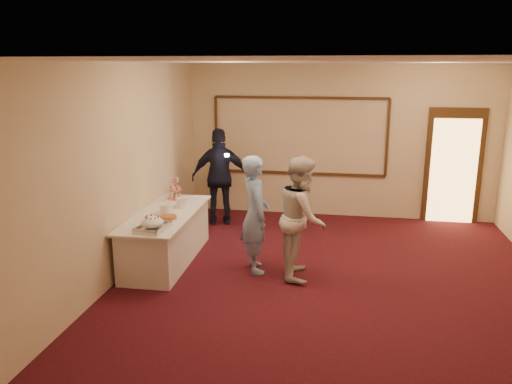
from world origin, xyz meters
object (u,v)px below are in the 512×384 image
(pavlova_tray, at_px, (153,224))
(plate_stack_a, at_px, (166,209))
(cupcake_stand, at_px, (175,191))
(tart, at_px, (168,218))
(man, at_px, (255,214))
(guest, at_px, (220,177))
(buffet_table, at_px, (167,237))
(plate_stack_b, at_px, (182,203))
(woman, at_px, (302,217))

(pavlova_tray, height_order, plate_stack_a, pavlova_tray)
(cupcake_stand, relative_size, tart, 1.38)
(man, height_order, guest, guest)
(buffet_table, relative_size, man, 1.31)
(plate_stack_b, xyz_separation_m, tart, (0.00, -0.64, -0.05))
(cupcake_stand, height_order, woman, woman)
(guest, bearing_deg, woman, 112.57)
(tart, bearing_deg, guest, 84.66)
(pavlova_tray, relative_size, guest, 0.30)
(guest, bearing_deg, pavlova_tray, 68.78)
(plate_stack_b, bearing_deg, tart, -89.72)
(buffet_table, distance_m, plate_stack_b, 0.59)
(cupcake_stand, distance_m, plate_stack_b, 0.59)
(plate_stack_b, xyz_separation_m, guest, (0.22, 1.66, 0.07))
(pavlova_tray, relative_size, woman, 0.31)
(man, height_order, woman, woman)
(plate_stack_a, relative_size, man, 0.11)
(pavlova_tray, bearing_deg, cupcake_stand, 98.26)
(buffet_table, height_order, woman, woman)
(cupcake_stand, relative_size, woman, 0.23)
(plate_stack_a, xyz_separation_m, tart, (0.14, -0.28, -0.05))
(man, distance_m, guest, 2.35)
(buffet_table, distance_m, guest, 2.08)
(woman, distance_m, guest, 2.78)
(plate_stack_b, height_order, guest, guest)
(tart, relative_size, woman, 0.16)
(pavlova_tray, height_order, woman, woman)
(tart, xyz_separation_m, man, (1.26, 0.19, 0.06))
(buffet_table, relative_size, plate_stack_b, 11.69)
(plate_stack_a, relative_size, woman, 0.11)
(woman, xyz_separation_m, guest, (-1.73, 2.18, 0.04))
(cupcake_stand, distance_m, plate_stack_a, 0.89)
(buffet_table, height_order, guest, guest)
(buffet_table, xyz_separation_m, pavlova_tray, (0.11, -0.81, 0.46))
(tart, distance_m, man, 1.27)
(tart, xyz_separation_m, woman, (1.95, 0.12, 0.07))
(cupcake_stand, xyz_separation_m, man, (1.54, -0.96, -0.05))
(tart, bearing_deg, pavlova_tray, -95.04)
(buffet_table, bearing_deg, plate_stack_b, 64.73)
(woman, bearing_deg, cupcake_stand, 61.53)
(tart, height_order, woman, woman)
(plate_stack_b, bearing_deg, woman, -14.94)
(plate_stack_b, bearing_deg, cupcake_stand, 118.58)
(buffet_table, distance_m, man, 1.50)
(pavlova_tray, height_order, guest, guest)
(guest, bearing_deg, tart, 68.73)
(tart, distance_m, woman, 1.95)
(man, bearing_deg, plate_stack_b, 48.45)
(man, xyz_separation_m, guest, (-1.04, 2.11, 0.05))
(plate_stack_b, xyz_separation_m, man, (1.26, -0.45, 0.01))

